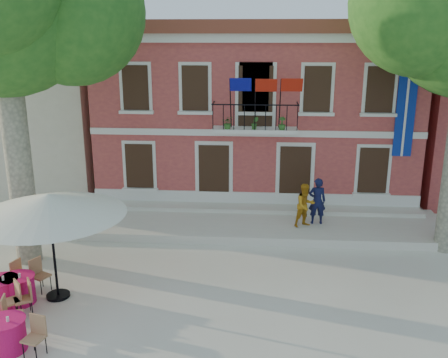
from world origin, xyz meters
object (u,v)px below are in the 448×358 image
pedestrian_navy (317,201)px  pedestrian_orange (305,205)px  patio_umbrella (49,205)px  cafe_table_0 (19,288)px  cafe_table_1 (7,333)px  cafe_table_2 (2,291)px  plane_tree_west (0,4)px

pedestrian_navy → pedestrian_orange: bearing=32.7°
patio_umbrella → cafe_table_0: patio_umbrella is taller
pedestrian_orange → cafe_table_0: size_ratio=0.85×
pedestrian_orange → cafe_table_0: bearing=-174.9°
cafe_table_1 → cafe_table_2: 2.17m
pedestrian_navy → cafe_table_1: bearing=42.3°
plane_tree_west → cafe_table_0: plane_tree_west is taller
pedestrian_navy → cafe_table_0: size_ratio=0.92×
pedestrian_orange → plane_tree_west: bearing=168.8°
patio_umbrella → cafe_table_0: (-0.91, -0.37, -2.25)m
patio_umbrella → cafe_table_0: size_ratio=2.15×
plane_tree_west → cafe_table_2: plane_tree_west is taller
plane_tree_west → patio_umbrella: 5.84m
pedestrian_orange → cafe_table_0: 9.73m
pedestrian_navy → cafe_table_2: bearing=30.9°
patio_umbrella → pedestrian_orange: 8.89m
patio_umbrella → cafe_table_0: 2.46m
cafe_table_0 → cafe_table_2: same height
patio_umbrella → cafe_table_1: patio_umbrella is taller
pedestrian_orange → pedestrian_navy: bearing=6.7°
pedestrian_navy → cafe_table_0: 10.29m
patio_umbrella → pedestrian_orange: (7.12, 5.08, -1.59)m
patio_umbrella → pedestrian_navy: patio_umbrella is taller
plane_tree_west → patio_umbrella: (1.82, -2.21, -5.09)m
patio_umbrella → cafe_table_1: 3.32m
cafe_table_1 → cafe_table_2: (-1.08, 1.89, 0.00)m
cafe_table_2 → pedestrian_orange: bearing=33.8°
patio_umbrella → cafe_table_2: bearing=-156.6°
cafe_table_0 → cafe_table_1: (0.72, -2.06, 0.00)m
pedestrian_orange → cafe_table_1: bearing=-163.3°
pedestrian_orange → cafe_table_2: 10.13m
cafe_table_1 → pedestrian_navy: bearing=45.3°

